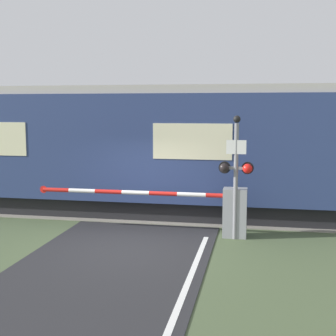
# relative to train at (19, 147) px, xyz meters

# --- Properties ---
(ground_plane) EXTENTS (80.00, 80.00, 0.00)m
(ground_plane) POSITION_rel_train_xyz_m (4.79, -3.68, -2.01)
(ground_plane) COLOR #475638
(track_bed) EXTENTS (36.00, 3.20, 0.13)m
(track_bed) POSITION_rel_train_xyz_m (4.79, 0.00, -1.99)
(track_bed) COLOR gray
(track_bed) RESTS_ON ground_plane
(train) EXTENTS (21.86, 3.15, 3.93)m
(train) POSITION_rel_train_xyz_m (0.00, 0.00, 0.00)
(train) COLOR black
(train) RESTS_ON ground_plane
(crossing_barrier) EXTENTS (5.63, 0.44, 1.26)m
(crossing_barrier) POSITION_rel_train_xyz_m (6.82, -2.43, -1.31)
(crossing_barrier) COLOR gray
(crossing_barrier) RESTS_ON ground_plane
(signal_post) EXTENTS (0.87, 0.26, 3.11)m
(signal_post) POSITION_rel_train_xyz_m (7.26, -2.63, -0.24)
(signal_post) COLOR gray
(signal_post) RESTS_ON ground_plane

